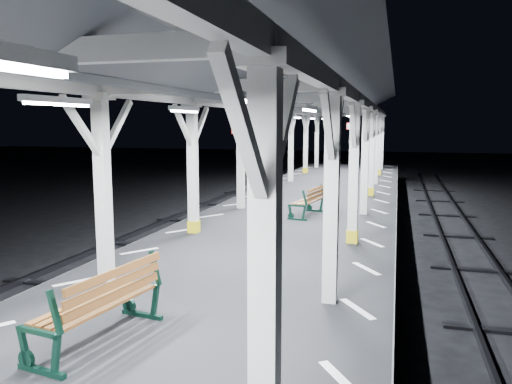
% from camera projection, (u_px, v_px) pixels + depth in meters
% --- Properties ---
extents(ground, '(120.00, 120.00, 0.00)m').
position_uv_depth(ground, '(246.00, 306.00, 10.47)').
color(ground, black).
rests_on(ground, ground).
extents(platform, '(6.00, 50.00, 1.00)m').
position_uv_depth(platform, '(246.00, 283.00, 10.40)').
color(platform, black).
rests_on(platform, ground).
extents(hazard_stripes_left, '(1.00, 48.00, 0.01)m').
position_uv_depth(hazard_stripes_left, '(139.00, 251.00, 10.99)').
color(hazard_stripes_left, silver).
rests_on(hazard_stripes_left, platform).
extents(hazard_stripes_right, '(1.00, 48.00, 0.01)m').
position_uv_depth(hazard_stripes_right, '(366.00, 269.00, 9.67)').
color(hazard_stripes_right, silver).
rests_on(hazard_stripes_right, platform).
extents(track_left, '(2.20, 60.00, 0.16)m').
position_uv_depth(track_left, '(44.00, 282.00, 11.81)').
color(track_left, '#2D2D33').
rests_on(track_left, ground).
extents(track_right, '(2.20, 60.00, 0.16)m').
position_uv_depth(track_right, '(507.00, 329.00, 9.11)').
color(track_right, '#2D2D33').
rests_on(track_right, ground).
extents(canopy, '(5.40, 49.00, 4.65)m').
position_uv_depth(canopy, '(245.00, 85.00, 9.83)').
color(canopy, silver).
rests_on(canopy, platform).
extents(bench_near, '(0.98, 1.98, 1.03)m').
position_uv_depth(bench_near, '(103.00, 302.00, 6.32)').
color(bench_near, black).
rests_on(bench_near, platform).
extents(bench_mid, '(0.89, 1.74, 0.90)m').
position_uv_depth(bench_mid, '(310.00, 200.00, 15.11)').
color(bench_mid, black).
rests_on(bench_mid, platform).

